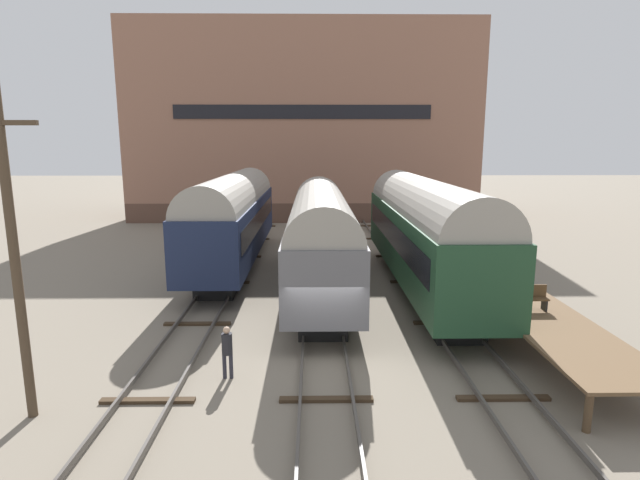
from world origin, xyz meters
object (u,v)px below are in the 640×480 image
object	(u,v)px
train_car_navy	(233,215)
bench	(528,297)
utility_pole	(14,251)
train_car_green	(424,228)
train_car_grey	(321,233)
person_worker	(227,348)

from	to	relation	value
train_car_navy	bench	world-z (taller)	train_car_navy
utility_pole	train_car_green	bearing A→B (deg)	41.54
bench	train_car_green	bearing A→B (deg)	111.67
train_car_green	utility_pole	xyz separation A→B (m)	(-12.63, -11.19, 1.34)
train_car_navy	utility_pole	size ratio (longest dim) A/B	1.98
train_car_grey	utility_pole	world-z (taller)	utility_pole
train_car_green	bench	world-z (taller)	train_car_green
bench	person_worker	world-z (taller)	bench
train_car_grey	bench	distance (m)	9.64
train_car_green	train_car_grey	distance (m)	4.93
train_car_green	train_car_navy	world-z (taller)	train_car_green
train_car_navy	utility_pole	world-z (taller)	utility_pole
train_car_green	bench	xyz separation A→B (m)	(2.44, -6.14, -1.47)
train_car_grey	person_worker	distance (m)	9.71
person_worker	utility_pole	size ratio (longest dim) A/B	0.19
bench	utility_pole	bearing A→B (deg)	-161.49
bench	person_worker	size ratio (longest dim) A/B	0.85
bench	person_worker	bearing A→B (deg)	-163.94
train_car_green	train_car_grey	world-z (taller)	train_car_green
train_car_green	person_worker	bearing A→B (deg)	-130.83
train_car_navy	utility_pole	bearing A→B (deg)	-99.64
train_car_grey	utility_pole	bearing A→B (deg)	-124.70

